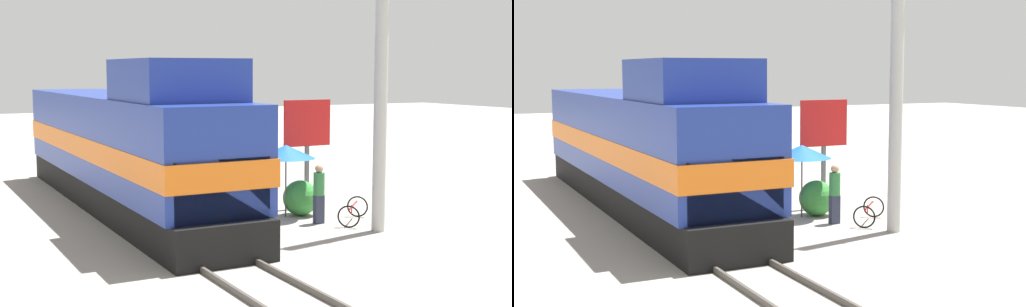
% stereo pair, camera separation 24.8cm
% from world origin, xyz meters
% --- Properties ---
extents(ground_plane, '(120.00, 120.00, 0.00)m').
position_xyz_m(ground_plane, '(0.00, 0.00, 0.00)').
color(ground_plane, gray).
extents(rail_near, '(0.08, 32.17, 0.15)m').
position_xyz_m(rail_near, '(-0.72, 0.00, 0.07)').
color(rail_near, '#4C4742').
rests_on(rail_near, ground_plane).
extents(rail_far, '(0.08, 32.17, 0.15)m').
position_xyz_m(rail_far, '(0.72, 0.00, 0.07)').
color(rail_far, '#4C4742').
rests_on(rail_far, ground_plane).
extents(locomotive, '(2.97, 16.97, 4.93)m').
position_xyz_m(locomotive, '(0.00, 4.14, 2.07)').
color(locomotive, black).
rests_on(locomotive, ground_plane).
extents(utility_pole, '(1.80, 0.38, 8.91)m').
position_xyz_m(utility_pole, '(5.48, -2.22, 4.52)').
color(utility_pole, '#B2B2AD').
rests_on(utility_pole, ground_plane).
extents(vendor_umbrella, '(1.86, 1.86, 2.30)m').
position_xyz_m(vendor_umbrella, '(4.08, 0.71, 2.09)').
color(vendor_umbrella, '#4C4C4C').
rests_on(vendor_umbrella, ground_plane).
extents(billboard_sign, '(1.77, 0.12, 3.64)m').
position_xyz_m(billboard_sign, '(5.54, 1.86, 2.64)').
color(billboard_sign, '#595959').
rests_on(billboard_sign, ground_plane).
extents(shrub_cluster, '(1.13, 1.13, 1.13)m').
position_xyz_m(shrub_cluster, '(4.62, 0.72, 0.57)').
color(shrub_cluster, '#388C38').
rests_on(shrub_cluster, ground_plane).
extents(person_bystander, '(0.34, 0.34, 1.81)m').
position_xyz_m(person_bystander, '(4.51, -0.56, 0.99)').
color(person_bystander, '#2D3347').
rests_on(person_bystander, ground_plane).
extents(bicycle, '(1.66, 1.68, 0.67)m').
position_xyz_m(bicycle, '(5.53, -0.91, 0.35)').
color(bicycle, black).
rests_on(bicycle, ground_plane).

